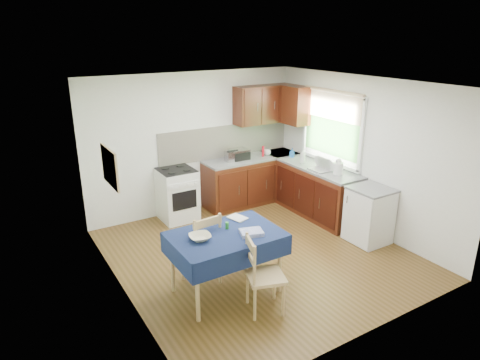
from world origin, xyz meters
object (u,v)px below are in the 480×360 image
chair_near (261,273)px  sandwich_press (239,154)px  toaster (232,156)px  kettle (338,167)px  chair_far (203,247)px  dish_rack (324,168)px  dining_table (226,241)px

chair_near → sandwich_press: 3.36m
toaster → kettle: size_ratio=1.00×
chair_far → toaster: 2.67m
toaster → sandwich_press: toaster is taller
chair_far → kettle: 2.84m
chair_near → dish_rack: bearing=-37.1°
chair_far → kettle: size_ratio=3.71×
toaster → chair_near: bearing=-91.0°
sandwich_press → kettle: kettle is taller
chair_far → sandwich_press: (1.82, 2.09, 0.46)m
dining_table → dish_rack: size_ratio=2.89×
dining_table → toaster: size_ratio=5.00×
chair_far → sandwich_press: sandwich_press is taller
chair_far → sandwich_press: 2.81m
chair_near → dish_rack: size_ratio=2.06×
dining_table → chair_far: size_ratio=1.34×
dining_table → sandwich_press: (1.66, 2.41, 0.29)m
chair_near → chair_far: bearing=38.3°
chair_near → toaster: (1.34, 2.92, 0.49)m
dining_table → chair_near: 0.61m
toaster → kettle: bearing=-31.2°
kettle → chair_far: bearing=-170.3°
chair_far → sandwich_press: bearing=-135.5°
chair_near → dish_rack: (2.42, 1.66, 0.42)m
dining_table → kettle: (2.60, 0.79, 0.31)m
kettle → sandwich_press: bearing=120.1°
sandwich_press → dish_rack: size_ratio=0.71×
chair_near → kettle: bearing=-42.7°
chair_far → dish_rack: (2.74, 0.78, 0.40)m
chair_near → kettle: kettle is taller
sandwich_press → kettle: (0.94, -1.61, 0.03)m
kettle → dining_table: bearing=-163.0°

